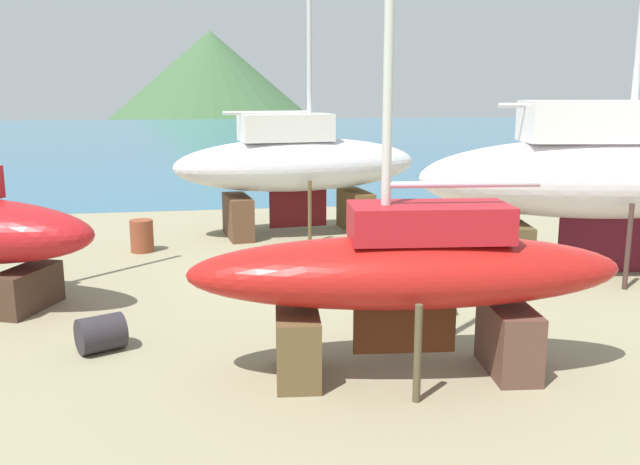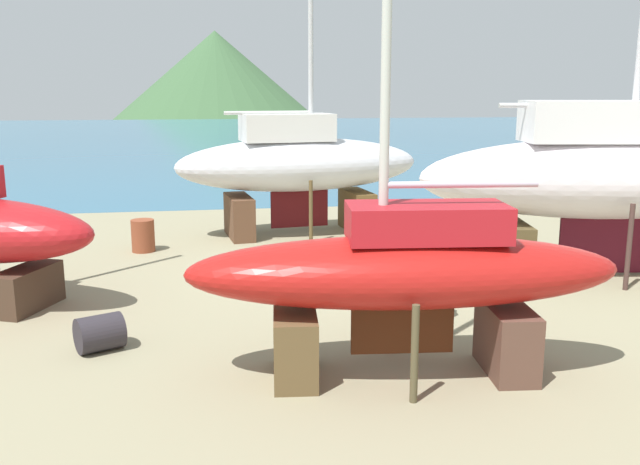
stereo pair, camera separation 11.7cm
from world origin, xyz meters
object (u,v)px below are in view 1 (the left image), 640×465
(sailboat_far_slipway, at_px, (297,165))
(barrel_rust_far, at_px, (142,236))
(worker, at_px, (433,280))
(sailboat_large_starboard, at_px, (607,176))
(barrel_rust_mid, at_px, (579,215))
(sailboat_mid_port, at_px, (408,273))
(barrel_tipped_left, at_px, (101,333))

(sailboat_far_slipway, xyz_separation_m, barrel_rust_far, (-4.85, -1.82, -1.81))
(worker, bearing_deg, sailboat_large_starboard, -147.44)
(worker, relative_size, barrel_rust_mid, 2.24)
(sailboat_large_starboard, distance_m, sailboat_mid_port, 8.73)
(sailboat_large_starboard, xyz_separation_m, barrel_rust_far, (-11.92, 4.48, -2.08))
(worker, xyz_separation_m, barrel_tipped_left, (-6.49, -0.57, -0.55))
(sailboat_far_slipway, xyz_separation_m, barrel_rust_mid, (10.15, 0.13, -1.99))
(barrel_rust_far, xyz_separation_m, barrel_tipped_left, (-0.07, -7.96, -0.14))
(sailboat_large_starboard, distance_m, barrel_rust_far, 12.90)
(sailboat_far_slipway, height_order, barrel_rust_mid, sailboat_far_slipway)
(sailboat_far_slipway, bearing_deg, sailboat_mid_port, -95.83)
(sailboat_far_slipway, relative_size, barrel_rust_far, 14.38)
(barrel_tipped_left, bearing_deg, sailboat_mid_port, -20.47)
(sailboat_large_starboard, relative_size, barrel_rust_far, 18.36)
(sailboat_far_slipway, distance_m, barrel_rust_mid, 10.34)
(worker, distance_m, barrel_rust_mid, 12.69)
(barrel_rust_far, bearing_deg, worker, -49.03)
(sailboat_mid_port, height_order, sailboat_far_slipway, sailboat_far_slipway)
(worker, height_order, barrel_rust_far, worker)
(barrel_rust_far, bearing_deg, sailboat_mid_port, -62.69)
(barrel_rust_far, height_order, barrel_tipped_left, barrel_rust_far)
(sailboat_large_starboard, bearing_deg, sailboat_mid_port, -132.24)
(sailboat_mid_port, xyz_separation_m, worker, (1.31, 2.50, -0.88))
(barrel_tipped_left, bearing_deg, barrel_rust_mid, 33.33)
(sailboat_mid_port, height_order, barrel_rust_far, sailboat_mid_port)
(sailboat_large_starboard, height_order, barrel_rust_mid, sailboat_large_starboard)
(sailboat_far_slipway, xyz_separation_m, barrel_tipped_left, (-4.92, -9.78, -1.95))
(worker, height_order, barrel_rust_mid, worker)
(sailboat_far_slipway, distance_m, barrel_rust_far, 5.49)
(sailboat_mid_port, relative_size, worker, 6.54)
(barrel_rust_mid, bearing_deg, sailboat_mid_port, -129.86)
(sailboat_large_starboard, xyz_separation_m, sailboat_far_slipway, (-7.07, 6.30, -0.26))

